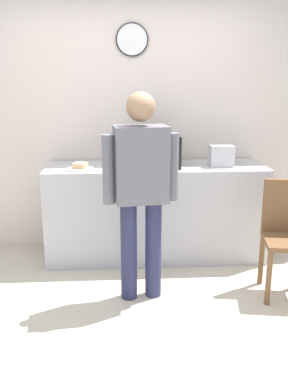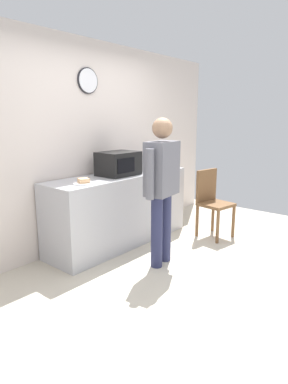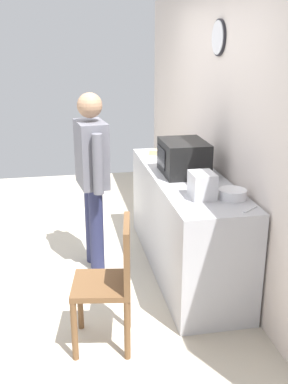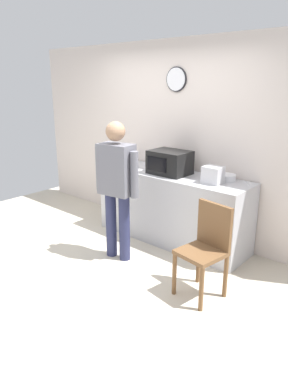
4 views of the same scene
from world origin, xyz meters
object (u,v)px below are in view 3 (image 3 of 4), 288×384
(microwave, at_px, (184,158))
(wooden_chair, at_px, (112,278))
(sandwich_plate, at_px, (155,154))
(person_standing, at_px, (92,170))
(spoon_utensil, at_px, (179,197))
(salad_bowl, at_px, (232,194))
(fork_utensil, at_px, (250,209))
(toaster, at_px, (202,185))

(microwave, relative_size, wooden_chair, 0.53)
(microwave, distance_m, sandwich_plate, 0.70)
(person_standing, bearing_deg, spoon_utensil, 37.85)
(sandwich_plate, distance_m, person_standing, 0.87)
(salad_bowl, distance_m, person_standing, 1.33)
(microwave, height_order, wooden_chair, microwave)
(microwave, height_order, fork_utensil, microwave)
(sandwich_plate, relative_size, fork_utensil, 1.43)
(toaster, height_order, spoon_utensil, toaster)
(toaster, xyz_separation_m, person_standing, (-0.80, -0.78, -0.06))
(sandwich_plate, height_order, salad_bowl, salad_bowl)
(microwave, distance_m, salad_bowl, 0.75)
(spoon_utensil, xyz_separation_m, person_standing, (-0.78, -0.61, 0.03))
(microwave, bearing_deg, salad_bowl, 15.25)
(microwave, relative_size, spoon_utensil, 2.94)
(fork_utensil, bearing_deg, toaster, -139.96)
(toaster, bearing_deg, sandwich_plate, -176.27)
(salad_bowl, distance_m, spoon_utensil, 0.41)
(microwave, distance_m, wooden_chair, 1.42)
(fork_utensil, bearing_deg, spoon_utensil, -127.85)
(microwave, bearing_deg, sandwich_plate, -170.24)
(sandwich_plate, xyz_separation_m, salad_bowl, (1.39, 0.31, 0.02))
(sandwich_plate, distance_m, fork_utensil, 1.68)
(sandwich_plate, distance_m, wooden_chair, 1.90)
(wooden_chair, bearing_deg, toaster, 118.13)
(microwave, bearing_deg, toaster, -2.59)
(toaster, bearing_deg, person_standing, -135.94)
(salad_bowl, distance_m, toaster, 0.24)
(spoon_utensil, height_order, wooden_chair, wooden_chair)
(toaster, bearing_deg, spoon_utensil, -98.22)
(toaster, relative_size, fork_utensil, 1.29)
(salad_bowl, relative_size, person_standing, 0.13)
(sandwich_plate, relative_size, spoon_utensil, 1.43)
(toaster, xyz_separation_m, spoon_utensil, (-0.02, -0.17, -0.10))
(spoon_utensil, bearing_deg, microwave, 162.12)
(salad_bowl, relative_size, spoon_utensil, 1.26)
(spoon_utensil, bearing_deg, person_standing, -142.15)
(fork_utensil, xyz_separation_m, wooden_chair, (0.09, -1.02, -0.40))
(toaster, distance_m, wooden_chair, 0.99)
(salad_bowl, bearing_deg, person_standing, -130.86)
(toaster, distance_m, spoon_utensil, 0.20)
(salad_bowl, bearing_deg, sandwich_plate, -167.38)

